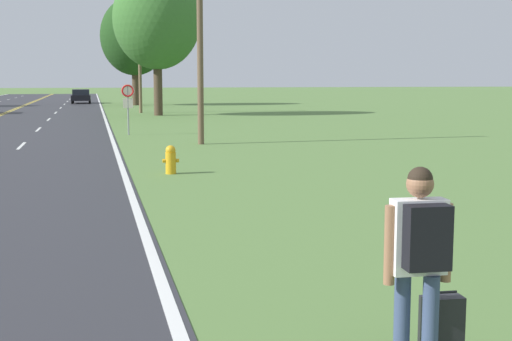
# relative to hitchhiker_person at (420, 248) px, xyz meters

# --- Properties ---
(hitchhiker_person) EXTENTS (0.61, 0.45, 1.81)m
(hitchhiker_person) POSITION_rel_hitchhiker_person_xyz_m (0.00, 0.00, 0.00)
(hitchhiker_person) COLOR #38476B
(hitchhiker_person) RESTS_ON ground
(suitcase) EXTENTS (0.39, 0.19, 0.65)m
(suitcase) POSITION_rel_hitchhiker_person_xyz_m (0.32, 0.18, -0.81)
(suitcase) COLOR black
(suitcase) RESTS_ON ground
(fire_hydrant) EXTENTS (0.44, 0.28, 0.77)m
(fire_hydrant) POSITION_rel_hitchhiker_person_xyz_m (-0.69, 13.57, -0.72)
(fire_hydrant) COLOR gold
(fire_hydrant) RESTS_ON ground
(traffic_sign) EXTENTS (0.60, 0.10, 2.30)m
(traffic_sign) POSITION_rel_hitchhiker_person_xyz_m (-1.12, 27.30, 0.62)
(traffic_sign) COLOR gray
(traffic_sign) RESTS_ON ground
(utility_pole_midground) EXTENTS (1.80, 0.24, 8.28)m
(utility_pole_midground) POSITION_rel_hitchhiker_person_xyz_m (1.41, 22.05, 3.18)
(utility_pole_midground) COLOR brown
(utility_pole_midground) RESTS_ON ground
(utility_pole_far) EXTENTS (1.80, 0.24, 8.44)m
(utility_pole_far) POSITION_rel_hitchhiker_person_xyz_m (0.84, 48.51, 3.27)
(utility_pole_far) COLOR brown
(utility_pole_far) RESTS_ON ground
(tree_left_verge) EXTENTS (6.44, 6.44, 10.26)m
(tree_left_verge) POSITION_rel_hitchhiker_person_xyz_m (1.40, 64.02, 5.42)
(tree_left_verge) COLOR #473828
(tree_left_verge) RESTS_ON ground
(tree_behind_sign) EXTENTS (6.02, 6.02, 10.08)m
(tree_behind_sign) POSITION_rel_hitchhiker_person_xyz_m (1.78, 44.42, 5.49)
(tree_behind_sign) COLOR #473828
(tree_behind_sign) RESTS_ON ground
(car_black_sedan_horizon) EXTENTS (1.95, 4.33, 1.44)m
(car_black_sedan_horizon) POSITION_rel_hitchhiker_person_xyz_m (-3.79, 70.57, -0.35)
(car_black_sedan_horizon) COLOR black
(car_black_sedan_horizon) RESTS_ON ground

